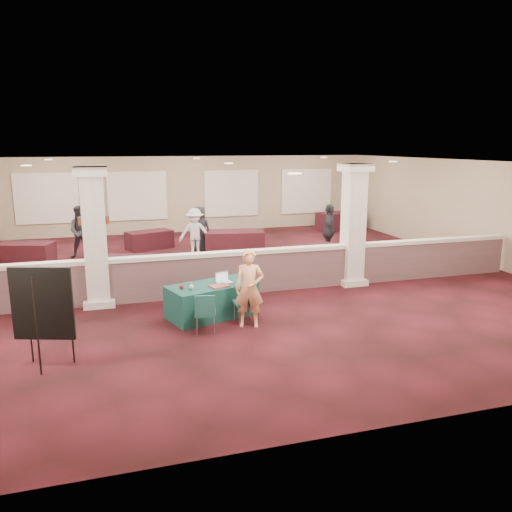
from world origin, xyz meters
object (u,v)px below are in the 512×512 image
object	(u,v)px
far_table_front_left	(138,269)
near_table	(212,300)
attendee_b	(195,233)
conf_chair_side	(205,310)
woman	(249,288)
far_table_back_center	(149,240)
attendee_a	(82,232)
conf_chair_main	(246,300)
far_table_back_right	(339,221)
easel_board	(42,305)
far_table_front_right	(310,257)
far_table_front_center	(234,243)
far_table_back_left	(25,254)
attendee_c	(329,231)
attendee_d	(200,230)

from	to	relation	value
far_table_front_left	near_table	bearing A→B (deg)	-67.31
attendee_b	conf_chair_side	bearing A→B (deg)	-85.03
woman	far_table_back_center	bearing A→B (deg)	117.57
far_table_back_center	attendee_a	world-z (taller)	attendee_a
conf_chair_main	attendee_a	world-z (taller)	attendee_a
conf_chair_side	far_table_back_center	bearing A→B (deg)	103.69
woman	far_table_back_right	distance (m)	12.48
near_table	easel_board	distance (m)	3.71
far_table_front_right	far_table_back_right	xyz separation A→B (m)	(3.87, 6.00, 0.05)
far_table_back_right	attendee_a	bearing A→B (deg)	-166.24
conf_chair_main	conf_chair_side	bearing A→B (deg)	-161.90
far_table_back_right	attendee_b	xyz separation A→B (m)	(-6.97, -3.50, 0.42)
far_table_front_center	far_table_back_left	world-z (taller)	far_table_front_center
far_table_front_right	near_table	bearing A→B (deg)	-136.95
far_table_front_center	conf_chair_side	bearing A→B (deg)	-108.41
conf_chair_side	far_table_back_left	xyz separation A→B (m)	(-4.31, 7.42, -0.15)
near_table	far_table_back_left	distance (m)	7.92
conf_chair_side	easel_board	size ratio (longest dim) A/B	0.47
conf_chair_main	far_table_back_right	xyz separation A→B (m)	(7.03, 10.14, -0.11)
far_table_back_left	attendee_b	distance (m)	5.33
easel_board	far_table_back_center	xyz separation A→B (m)	(2.46, 9.53, -0.79)
far_table_back_left	attendee_a	xyz separation A→B (m)	(1.70, 0.49, 0.53)
near_table	attendee_b	distance (m)	6.05
far_table_front_left	far_table_front_center	size ratio (longest dim) A/B	0.88
conf_chair_side	far_table_back_left	distance (m)	8.58
far_table_front_center	conf_chair_main	bearing A→B (deg)	-101.91
far_table_back_left	far_table_back_right	world-z (taller)	far_table_back_right
conf_chair_main	conf_chair_side	xyz separation A→B (m)	(-0.93, -0.35, -0.02)
conf_chair_main	far_table_front_center	bearing A→B (deg)	75.36
far_table_front_center	attendee_a	xyz separation A→B (m)	(-4.94, 0.91, 0.46)
woman	conf_chair_side	bearing A→B (deg)	-151.24
far_table_back_center	far_table_back_right	bearing A→B (deg)	11.78
conf_chair_side	attendee_c	bearing A→B (deg)	58.07
woman	far_table_back_left	bearing A→B (deg)	144.73
far_table_front_left	attendee_d	distance (m)	3.96
conf_chair_side	far_table_front_right	bearing A→B (deg)	58.98
far_table_back_center	attendee_a	xyz separation A→B (m)	(-2.23, -0.85, 0.54)
easel_board	far_table_back_right	distance (m)	15.62
far_table_back_center	conf_chair_main	bearing A→B (deg)	-81.16
far_table_front_right	far_table_back_center	xyz separation A→B (m)	(-4.46, 4.26, -0.02)
far_table_front_left	attendee_b	size ratio (longest dim) A/B	1.08
conf_chair_side	attendee_b	world-z (taller)	attendee_b
far_table_back_left	attendee_c	distance (m)	9.67
conf_chair_side	attendee_a	size ratio (longest dim) A/B	0.48
attendee_a	far_table_back_left	bearing A→B (deg)	-162.85
woman	far_table_back_right	xyz separation A→B (m)	(7.00, 10.33, -0.42)
far_table_back_left	attendee_c	bearing A→B (deg)	-11.48
far_table_back_left	attendee_a	size ratio (longest dim) A/B	0.97
easel_board	far_table_back_right	size ratio (longest dim) A/B	0.90
far_table_back_left	far_table_front_right	bearing A→B (deg)	-19.19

